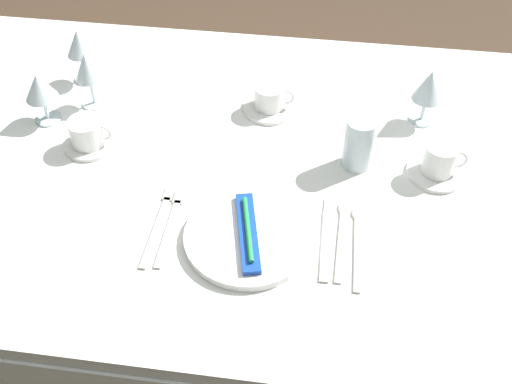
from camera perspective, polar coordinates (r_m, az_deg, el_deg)
The scene contains 20 objects.
ground_plane at distance 2.01m, azimuth 0.20°, elevation -12.90°, with size 6.00×6.00×0.00m, color #4C3828.
dining_table at distance 1.49m, azimuth 0.26°, elevation 0.52°, with size 1.80×1.11×0.74m.
dinner_plate at distance 1.26m, azimuth -0.75°, elevation -4.18°, with size 0.26×0.26×0.02m, color white.
toothbrush_package at distance 1.25m, azimuth -0.75°, elevation -3.69°, with size 0.08×0.21×0.02m.
fork_outer at distance 1.31m, azimuth -7.88°, elevation -2.91°, with size 0.02×0.22×0.00m.
fork_inner at distance 1.32m, azimuth -8.98°, elevation -2.76°, with size 0.02×0.23×0.00m.
dinner_knife at distance 1.28m, azimuth 6.47°, elevation -4.45°, with size 0.02×0.23×0.00m.
spoon_soup at distance 1.30m, azimuth 7.95°, elevation -3.53°, with size 0.03×0.22×0.01m.
spoon_dessert at distance 1.29m, azimuth 9.36°, elevation -4.14°, with size 0.03×0.23×0.01m.
saucer_left at distance 1.46m, azimuth 16.28°, elevation 1.75°, with size 0.13×0.13×0.01m, color white.
coffee_cup_left at distance 1.43m, azimuth 16.69°, elevation 2.95°, with size 0.10×0.07×0.07m.
saucer_right at distance 1.53m, azimuth -15.09°, elevation 4.36°, with size 0.12×0.12×0.01m, color white.
coffee_cup_right at distance 1.51m, azimuth -15.30°, elevation 5.43°, with size 0.10×0.08×0.06m.
saucer_far at distance 1.59m, azimuth 1.40°, elevation 7.79°, with size 0.14×0.14×0.01m, color white.
coffee_cup_far at distance 1.56m, azimuth 1.49°, elevation 8.81°, with size 0.10×0.08×0.06m.
wine_glass_centre at distance 1.60m, azimuth -15.33°, elevation 10.88°, with size 0.07×0.07×0.15m.
wine_glass_left at distance 1.55m, azimuth 15.70°, elevation 9.31°, with size 0.07×0.07×0.15m.
wine_glass_right at distance 1.70m, azimuth -16.01°, elevation 12.92°, with size 0.07×0.07×0.15m.
wine_glass_far at distance 1.59m, azimuth -19.38°, elevation 9.01°, with size 0.08×0.08×0.13m.
drink_tumbler at distance 1.41m, azimuth 9.48°, elevation 4.27°, with size 0.07×0.07×0.13m.
Camera 1 is at (0.14, -1.05, 1.71)m, focal length 43.26 mm.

